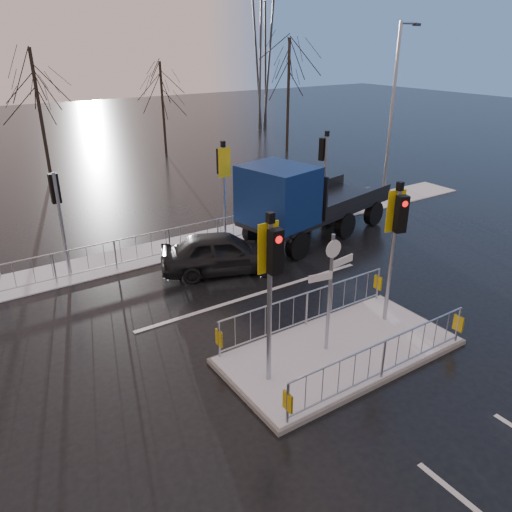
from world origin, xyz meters
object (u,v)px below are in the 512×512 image
flatbed_truck (295,201)px  car_far_lane (222,252)px  traffic_island (340,340)px  street_lamp_right (393,108)px

flatbed_truck → car_far_lane: bearing=-168.4°
traffic_island → street_lamp_right: size_ratio=0.75×
flatbed_truck → street_lamp_right: (7.01, 1.93, 2.70)m
car_far_lane → street_lamp_right: 11.55m
traffic_island → flatbed_truck: (3.57, 6.56, 1.30)m
traffic_island → flatbed_truck: traffic_island is taller
car_far_lane → flatbed_truck: flatbed_truck is taller
traffic_island → flatbed_truck: bearing=61.4°
car_far_lane → street_lamp_right: (10.62, 2.68, 3.69)m
traffic_island → flatbed_truck: size_ratio=0.83×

